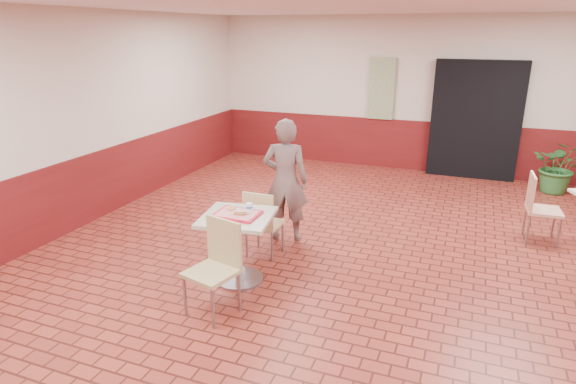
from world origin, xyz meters
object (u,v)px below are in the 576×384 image
(paper_cup, at_px, (249,207))
(chair_second_left, at_px, (538,205))
(customer, at_px, (286,181))
(chair_main_back, at_px, (262,220))
(long_john_donut, at_px, (240,213))
(ring_donut, at_px, (232,208))
(main_table, at_px, (238,237))
(potted_plant, at_px, (559,167))
(serving_tray, at_px, (237,214))
(chair_main_front, at_px, (217,262))

(paper_cup, relative_size, chair_second_left, 0.10)
(customer, bearing_deg, chair_main_back, 72.41)
(customer, bearing_deg, long_john_donut, 77.97)
(long_john_donut, bearing_deg, ring_donut, 146.31)
(main_table, height_order, potted_plant, potted_plant)
(ring_donut, distance_m, potted_plant, 6.12)
(serving_tray, bearing_deg, chair_main_back, 90.17)
(customer, bearing_deg, chair_second_left, -171.44)
(chair_main_back, xyz_separation_m, paper_cup, (0.11, -0.56, 0.38))
(main_table, bearing_deg, chair_second_left, 37.07)
(customer, bearing_deg, ring_donut, 70.48)
(chair_main_back, bearing_deg, paper_cup, 101.25)
(paper_cup, bearing_deg, serving_tray, -138.38)
(serving_tray, bearing_deg, ring_donut, 145.50)
(chair_main_back, relative_size, paper_cup, 9.23)
(serving_tray, height_order, paper_cup, paper_cup)
(chair_main_back, height_order, potted_plant, potted_plant)
(main_table, bearing_deg, chair_main_front, -82.76)
(serving_tray, distance_m, ring_donut, 0.13)
(serving_tray, bearing_deg, main_table, -90.00)
(serving_tray, height_order, long_john_donut, long_john_donut)
(ring_donut, bearing_deg, paper_cup, 5.36)
(chair_second_left, bearing_deg, customer, 107.10)
(chair_main_front, distance_m, paper_cup, 0.79)
(chair_main_back, xyz_separation_m, ring_donut, (-0.10, -0.58, 0.35))
(chair_main_front, distance_m, long_john_donut, 0.67)
(chair_main_front, xyz_separation_m, chair_main_back, (-0.08, 1.27, -0.05))
(chair_main_back, xyz_separation_m, long_john_donut, (0.05, -0.68, 0.35))
(serving_tray, relative_size, ring_donut, 5.24)
(chair_main_back, relative_size, chair_second_left, 0.95)
(paper_cup, bearing_deg, chair_second_left, 36.91)
(customer, xyz_separation_m, ring_donut, (-0.17, -1.21, 0.01))
(ring_donut, relative_size, potted_plant, 0.10)
(chair_main_back, bearing_deg, main_table, 90.78)
(ring_donut, bearing_deg, customer, 81.99)
(customer, bearing_deg, paper_cup, 80.35)
(chair_main_back, height_order, ring_donut, chair_main_back)
(chair_main_back, relative_size, ring_donut, 9.63)
(customer, relative_size, ring_donut, 18.28)
(customer, relative_size, serving_tray, 3.49)
(ring_donut, bearing_deg, chair_main_back, 79.92)
(main_table, distance_m, chair_main_front, 0.63)
(customer, height_order, serving_tray, customer)
(main_table, bearing_deg, chair_main_back, 90.17)
(long_john_donut, bearing_deg, chair_second_left, 37.90)
(customer, distance_m, chair_second_left, 3.37)
(customer, relative_size, paper_cup, 17.51)
(ring_donut, height_order, chair_second_left, chair_second_left)
(ring_donut, height_order, long_john_donut, long_john_donut)
(customer, xyz_separation_m, potted_plant, (3.70, 3.52, -0.36))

